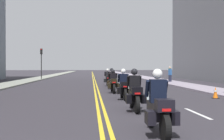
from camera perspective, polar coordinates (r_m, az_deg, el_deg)
ground_plane at (r=49.75m, az=-3.93°, el=-1.43°), size 264.00×264.00×0.00m
sidewalk_left at (r=50.38m, az=-13.45°, el=-1.35°), size 2.67×144.00×0.12m
sidewalk_right at (r=50.51m, az=5.55°, el=-1.33°), size 2.67×144.00×0.12m
centreline_yellow_inner at (r=49.75m, az=-4.07°, el=-1.42°), size 0.12×132.00×0.01m
centreline_yellow_outer at (r=49.76m, az=-3.80°, el=-1.42°), size 0.12×132.00×0.01m
lane_dashes_white at (r=31.01m, az=2.82°, el=-2.60°), size 0.14×56.40×0.01m
motorcycle_0 at (r=7.00m, az=9.68°, el=-7.95°), size 0.77×2.24×1.66m
motorcycle_1 at (r=10.67m, az=4.77°, el=-5.00°), size 0.77×2.22×1.65m
motorcycle_2 at (r=14.48m, az=2.43°, el=-3.55°), size 0.76×2.11×1.63m
motorcycle_3 at (r=18.23m, az=0.21°, el=-2.78°), size 0.76×2.22×1.57m
motorcycle_4 at (r=21.63m, az=-0.08°, el=-2.22°), size 0.78×2.22×1.65m
motorcycle_5 at (r=25.14m, az=-0.91°, el=-1.82°), size 0.76×2.14×1.59m
traffic_cone_0 at (r=15.93m, az=20.83°, el=-4.45°), size 0.33×0.33×0.64m
traffic_light_far at (r=39.61m, az=-14.57°, el=2.46°), size 0.28×0.38×4.36m
pedestrian_0 at (r=30.98m, az=12.06°, el=-0.93°), size 0.34×0.42×1.76m
pedestrian_1 at (r=31.46m, az=11.98°, el=-0.86°), size 0.37×0.42×1.82m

